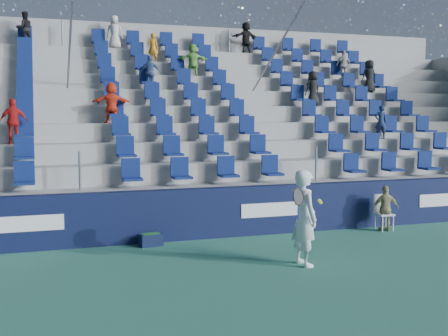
% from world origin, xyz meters
% --- Properties ---
extents(ground, '(70.00, 70.00, 0.00)m').
position_xyz_m(ground, '(0.00, 0.00, 0.00)').
color(ground, '#32755D').
rests_on(ground, ground).
extents(sponsor_wall, '(24.00, 0.32, 1.20)m').
position_xyz_m(sponsor_wall, '(0.00, 3.15, 0.60)').
color(sponsor_wall, '#0F1537').
rests_on(sponsor_wall, ground).
extents(grandstand, '(24.00, 8.17, 6.63)m').
position_xyz_m(grandstand, '(-0.00, 8.24, 2.14)').
color(grandstand, '#9B9B96').
rests_on(grandstand, ground).
extents(tennis_player, '(0.69, 0.72, 1.88)m').
position_xyz_m(tennis_player, '(0.99, 0.21, 0.94)').
color(tennis_player, white).
rests_on(tennis_player, ground).
extents(line_judge_chair, '(0.42, 0.43, 0.91)m').
position_xyz_m(line_judge_chair, '(4.40, 2.64, 0.52)').
color(line_judge_chair, white).
rests_on(line_judge_chair, ground).
extents(line_judge, '(0.72, 0.42, 1.16)m').
position_xyz_m(line_judge, '(4.40, 2.50, 0.58)').
color(line_judge, tan).
rests_on(line_judge, ground).
extents(ball_bin, '(0.55, 0.40, 0.28)m').
position_xyz_m(ball_bin, '(-1.55, 2.75, 0.15)').
color(ball_bin, black).
rests_on(ball_bin, ground).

